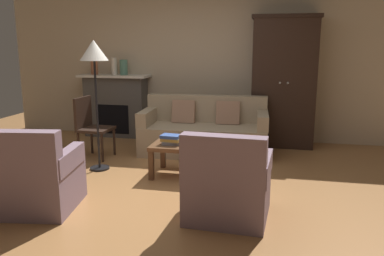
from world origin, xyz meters
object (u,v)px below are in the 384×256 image
Objects in this scene: mantel_vase_terracotta at (94,66)px; mantel_vase_jade at (124,67)px; fireplace at (116,105)px; armchair_near_left at (35,180)px; side_chair_wooden at (90,123)px; floor_lamp at (94,58)px; armoire at (284,82)px; coffee_table at (196,148)px; fruit_bowl at (205,142)px; couch at (204,132)px; armchair_near_right at (227,187)px; mantel_vase_cream at (114,66)px; book_stack at (171,140)px; dog at (16,161)px.

mantel_vase_terracotta is 1.16× the size of mantel_vase_jade.
armchair_near_left is at bearing -81.51° from fireplace.
mantel_vase_jade is 1.57m from side_chair_wooden.
floor_lamp is at bearing -74.28° from fireplace.
coffee_table is at bearing -120.21° from armoire.
fruit_bowl is 0.18× the size of floor_lamp.
couch is 1.78× the size of coffee_table.
mantel_vase_jade is 3.91m from armchair_near_right.
couch is at bearing -19.92° from mantel_vase_terracotta.
fruit_bowl is 1.78m from floor_lamp.
fireplace is 1.43× the size of armchair_near_left.
mantel_vase_jade is 0.16× the size of floor_lamp.
side_chair_wooden is at bearing -90.11° from mantel_vase_jade.
mantel_vase_cream is at bearing -90.00° from fireplace.
floor_lamp is (0.54, -1.92, 0.91)m from fireplace.
mantel_vase_jade is 0.30× the size of armchair_near_left.
armchair_near_right reaches higher than fruit_bowl.
mantel_vase_jade is (-1.39, 1.98, 0.77)m from book_stack.
floor_lamp is at bearing 179.44° from coffee_table.
floor_lamp reaches higher than dog.
couch is 6.48× the size of mantel_vase_cream.
book_stack is 1.52m from side_chair_wooden.
mantel_vase_cream is 3.45m from armchair_near_left.
mantel_vase_terracotta is at bearing 92.54° from dog.
fruit_bowl is at bearing 110.22° from armchair_near_right.
floor_lamp reaches higher than mantel_vase_terracotta.
coffee_table is at bearing -48.53° from mantel_vase_jade.
couch is 7.31× the size of mantel_vase_jade.
mantel_vase_cream is at bearing 180.00° from mantel_vase_jade.
coffee_table is 1.95× the size of dog.
book_stack is at bearing -4.47° from floor_lamp.
floor_lamp is (0.54, -1.90, 0.21)m from mantel_vase_cream.
armoire is 3.34m from mantel_vase_terracotta.
mantel_vase_jade reaches higher than fireplace.
side_chair_wooden is at bearing -68.08° from mantel_vase_terracotta.
mantel_vase_terracotta is at bearing 104.90° from armchair_near_left.
floor_lamp is at bearing 37.67° from dog.
fireplace is at bearing 2.70° from mantel_vase_terracotta.
couch is (-1.17, -0.72, -0.74)m from armoire.
armchair_near_left is at bearing -138.52° from fruit_bowl.
side_chair_wooden is at bearing 156.85° from book_stack.
mantel_vase_terracotta is (-2.38, 1.94, 0.82)m from fruit_bowl.
book_stack is at bearing -174.92° from fruit_bowl.
couch is at bearing 62.76° from armchair_near_left.
armchair_near_right is (1.92, 0.21, 0.00)m from armchair_near_left.
coffee_table is at bearing -85.22° from couch.
armoire reaches higher than mantel_vase_terracotta.
fireplace is at bearing 135.55° from fruit_bowl.
fireplace is at bearing 105.72° from floor_lamp.
mantel_vase_cream is 0.34× the size of armchair_near_right.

